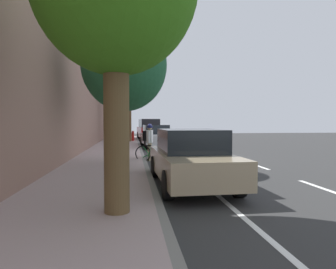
{
  "coord_description": "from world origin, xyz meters",
  "views": [
    {
      "loc": [
        2.38,
        14.52,
        1.71
      ],
      "look_at": [
        0.85,
        1.82,
        1.18
      ],
      "focal_mm": 32.1,
      "sensor_mm": 36.0,
      "label": 1
    }
  ],
  "objects": [
    {
      "name": "sidewalk",
      "position": [
        3.45,
        0.0,
        0.06
      ],
      "size": [
        3.01,
        37.72,
        0.13
      ],
      "primitive_type": "cube",
      "color": "#AD9796",
      "rests_on": "ground"
    },
    {
      "name": "parked_sedan_tan_mid",
      "position": [
        0.82,
        6.64,
        0.75
      ],
      "size": [
        1.93,
        4.45,
        1.52
      ],
      "color": "tan",
      "rests_on": "ground"
    },
    {
      "name": "cyclist_with_backpack",
      "position": [
        1.63,
        1.23,
        0.99
      ],
      "size": [
        0.48,
        0.6,
        1.64
      ],
      "color": "#C6B284",
      "rests_on": "ground"
    },
    {
      "name": "street_tree_near_cyclist",
      "position": [
        2.65,
        -10.4,
        4.3
      ],
      "size": [
        2.95,
        2.95,
        5.72
      ],
      "color": "brown",
      "rests_on": "sidewalk"
    },
    {
      "name": "lane_stripe_bike_edge",
      "position": [
        0.4,
        0.0,
        0.0
      ],
      "size": [
        0.12,
        37.72,
        0.01
      ],
      "primitive_type": "cube",
      "color": "white",
      "rests_on": "ground"
    },
    {
      "name": "street_tree_mid_block",
      "position": [
        2.65,
        3.2,
        3.83
      ],
      "size": [
        3.16,
        3.16,
        5.45
      ],
      "color": "brown",
      "rests_on": "sidewalk"
    },
    {
      "name": "lane_stripe_centre",
      "position": [
        -2.5,
        -0.96,
        0.0
      ],
      "size": [
        0.14,
        35.8,
        0.01
      ],
      "color": "white",
      "rests_on": "ground"
    },
    {
      "name": "ground",
      "position": [
        0.0,
        0.0,
        0.0
      ],
      "size": [
        60.35,
        60.35,
        0.0
      ],
      "primitive_type": "plane",
      "color": "#303030"
    },
    {
      "name": "parked_sedan_silver_second",
      "position": [
        0.78,
        -5.63,
        0.75
      ],
      "size": [
        2.04,
        4.5,
        1.52
      ],
      "color": "#B7BABF",
      "rests_on": "ground"
    },
    {
      "name": "fire_hydrant",
      "position": [
        2.3,
        -11.08,
        0.55
      ],
      "size": [
        0.22,
        0.22,
        0.84
      ],
      "color": "red",
      "rests_on": "sidewalk"
    },
    {
      "name": "parked_suv_red_nearest",
      "position": [
        0.77,
        -13.9,
        1.03
      ],
      "size": [
        2.21,
        4.82,
        1.99
      ],
      "color": "maroon",
      "rests_on": "ground"
    },
    {
      "name": "curb_edge",
      "position": [
        1.87,
        0.0,
        0.06
      ],
      "size": [
        0.16,
        37.72,
        0.13
      ],
      "primitive_type": "cube",
      "color": "gray",
      "rests_on": "ground"
    },
    {
      "name": "building_facade",
      "position": [
        5.21,
        0.0,
        3.21
      ],
      "size": [
        0.5,
        37.72,
        6.42
      ],
      "primitive_type": "cube",
      "color": "#A17867",
      "rests_on": "ground"
    },
    {
      "name": "pedestrian_on_phone",
      "position": [
        3.44,
        -9.36,
        1.07
      ],
      "size": [
        0.56,
        0.38,
        1.66
      ],
      "color": "black",
      "rests_on": "sidewalk"
    },
    {
      "name": "bicycle_at_curb",
      "position": [
        1.4,
        1.69,
        0.37
      ],
      "size": [
        1.7,
        0.56,
        0.75
      ],
      "color": "black",
      "rests_on": "ground"
    }
  ]
}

